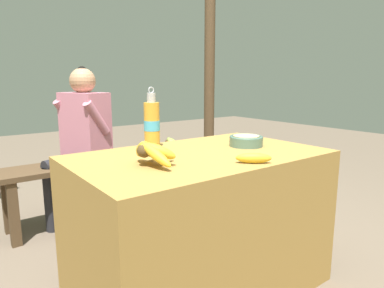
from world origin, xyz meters
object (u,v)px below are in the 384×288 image
Objects in this scene: banana_bunch_green at (171,142)px; support_post_far at (210,64)px; banana_bunch_ripe at (152,151)px; serving_bowl at (246,140)px; loose_banana_front at (254,158)px; water_bottle at (152,124)px; wooden_bench at (117,166)px; seated_vendor at (80,135)px.

support_post_far is (0.75, 0.40, 0.70)m from banana_bunch_green.
banana_bunch_ripe is 1.59× the size of serving_bowl.
support_post_far is (1.67, 1.63, 0.45)m from banana_bunch_ripe.
banana_bunch_green is at bearing 69.41° from loose_banana_front.
water_bottle reaches higher than wooden_bench.
support_post_far reaches higher than loose_banana_front.
support_post_far reaches higher than water_bottle.
water_bottle is at bearing 149.71° from serving_bowl.
banana_bunch_green is (0.80, 0.05, -0.15)m from seated_vendor.
support_post_far is (1.26, 0.39, 0.83)m from wooden_bench.
banana_bunch_ripe is 0.37m from water_bottle.
seated_vendor is at bearing 113.83° from serving_bowl.
support_post_far reaches higher than wooden_bench.
banana_bunch_ripe is 0.16× the size of wooden_bench.
serving_bowl is at bearing 5.99° from banana_bunch_ripe.
loose_banana_front is 0.08× the size of wooden_bench.
banana_bunch_green is 0.11× the size of support_post_far.
wooden_bench is at bearing 179.85° from banana_bunch_green.
serving_bowl is 1.24m from seated_vendor.
serving_bowl is 0.50m from water_bottle.
seated_vendor is (-0.25, 1.42, -0.06)m from loose_banana_front.
banana_bunch_ripe is at bearing 147.97° from loose_banana_front.
loose_banana_front is at bearing 80.93° from seated_vendor.
water_bottle reaches higher than serving_bowl.
support_post_far reaches higher than banana_bunch_ripe.
wooden_bench is 0.53m from banana_bunch_green.
wooden_bench is 1.56m from support_post_far.
serving_bowl is 0.38m from loose_banana_front.
seated_vendor is at bearing -170.73° from wooden_bench.
water_bottle reaches higher than banana_bunch_ripe.
serving_bowl is 1.95m from support_post_far.
water_bottle is 2.16× the size of loose_banana_front.
banana_bunch_green is (0.73, 0.93, -0.31)m from water_bottle.
banana_bunch_ripe is 0.90× the size of water_bottle.
support_post_far is (1.55, 0.44, 0.55)m from seated_vendor.
wooden_bench is at bearing 170.23° from seated_vendor.
water_bottle is 2.02m from support_post_far.
banana_bunch_ripe is 1.94× the size of loose_banana_front.
loose_banana_front is 1.58m from banana_bunch_green.
loose_banana_front is (0.18, -0.54, -0.10)m from water_bottle.
banana_bunch_ripe reaches higher than banana_bunch_green.
support_post_far is at bearing 54.98° from loose_banana_front.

